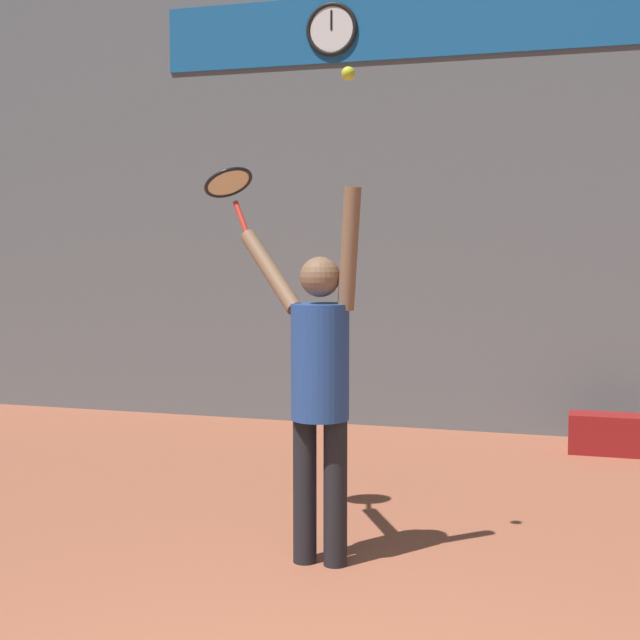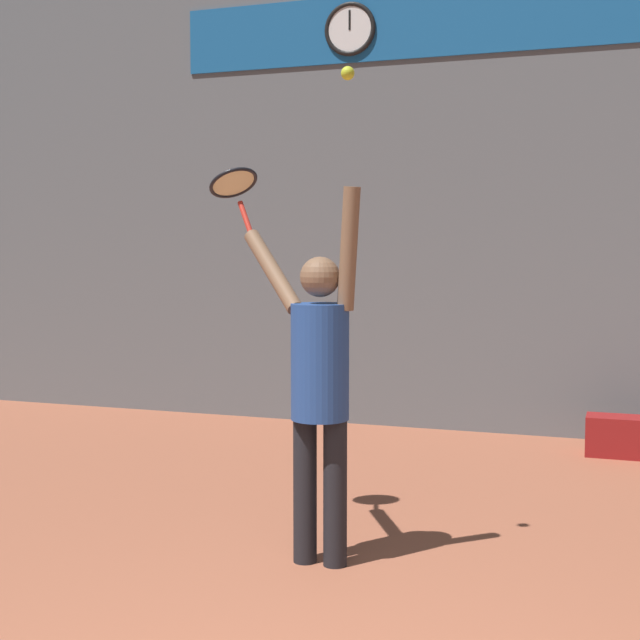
% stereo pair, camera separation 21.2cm
% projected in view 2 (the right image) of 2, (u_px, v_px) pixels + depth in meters
% --- Properties ---
extents(back_wall, '(18.00, 0.10, 5.00)m').
position_uv_depth(back_wall, '(532.00, 164.00, 8.11)').
color(back_wall, slate).
rests_on(back_wall, ground_plane).
extents(sponsor_banner, '(6.83, 0.02, 0.63)m').
position_uv_depth(sponsor_banner, '(534.00, 14.00, 7.95)').
color(sponsor_banner, '#195B9E').
extents(scoreboard_clock, '(0.51, 0.05, 0.51)m').
position_uv_depth(scoreboard_clock, '(350.00, 29.00, 8.49)').
color(scoreboard_clock, white).
extents(tennis_player, '(0.84, 0.53, 2.05)m').
position_uv_depth(tennis_player, '(319.00, 376.00, 4.82)').
color(tennis_player, black).
rests_on(tennis_player, ground_plane).
extents(tennis_racket, '(0.39, 0.40, 0.42)m').
position_uv_depth(tennis_racket, '(235.00, 186.00, 5.36)').
color(tennis_racket, red).
extents(tennis_ball, '(0.07, 0.07, 0.07)m').
position_uv_depth(tennis_ball, '(348.00, 73.00, 4.62)').
color(tennis_ball, '#CCDB2D').
extents(equipment_bag, '(0.69, 0.30, 0.33)m').
position_uv_depth(equipment_bag, '(629.00, 437.00, 7.39)').
color(equipment_bag, maroon).
rests_on(equipment_bag, ground_plane).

